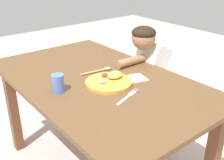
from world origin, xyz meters
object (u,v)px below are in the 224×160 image
Objects in this scene: spoon at (101,70)px; plate at (110,81)px; drinking_cup at (58,83)px; person at (150,86)px; fork at (128,97)px.

plate is at bearing -103.60° from spoon.
drinking_cup is 0.81m from person.
fork is 0.38m from spoon.
person is at bearing 13.82° from fork.
drinking_cup reaches higher than plate.
drinking_cup is (-0.09, -0.28, 0.03)m from plate.
drinking_cup is (0.09, -0.34, 0.04)m from spoon.
fork is at bearing -9.01° from plate.
spoon is at bearing 159.34° from plate.
person reaches higher than spoon.
person is (0.04, 0.42, -0.23)m from spoon.
plate is 0.19m from fork.
person reaches higher than plate.
fork is 2.08× the size of drinking_cup.
plate is at bearing 70.98° from drinking_cup.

